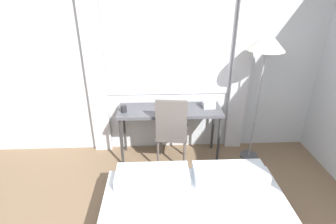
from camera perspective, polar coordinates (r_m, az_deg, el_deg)
wall_back_with_window at (r=3.52m, az=-1.99°, el=11.72°), size 5.42×0.13×2.70m
desk at (r=3.47m, az=0.38°, el=-0.37°), size 1.36×0.45×0.75m
desk_chair at (r=3.33m, az=0.84°, el=-3.82°), size 0.45×0.45×1.01m
standing_lamp at (r=3.38m, az=20.61°, el=13.03°), size 0.44×0.44×1.74m
telephone at (r=3.52m, az=8.87°, el=1.77°), size 0.18×0.15×0.11m
book at (r=3.43m, az=1.50°, el=0.82°), size 0.24×0.20×0.02m
mug at (r=3.39m, az=-9.61°, el=0.70°), size 0.08×0.08×0.09m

